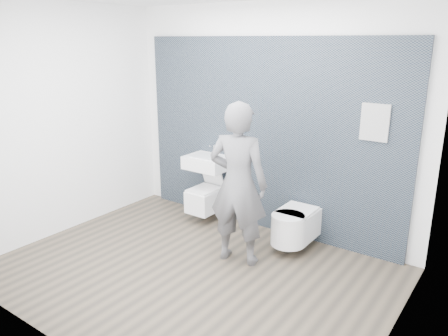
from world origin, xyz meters
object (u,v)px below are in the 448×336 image
Objects in this scene: washbasin at (207,162)px; toilet_rounded at (293,226)px; toilet_square at (206,198)px; visitor at (238,184)px.

washbasin reaches higher than toilet_rounded.
washbasin reaches higher than toilet_square.
toilet_rounded is at bearing -3.92° from toilet_square.
washbasin is at bearing 90.00° from toilet_square.
toilet_rounded is (1.35, -0.13, -0.51)m from washbasin.
toilet_square is at bearing -90.00° from washbasin.
visitor is (-0.38, -0.59, 0.60)m from toilet_rounded.
visitor reaches higher than toilet_square.
toilet_square is at bearing 176.08° from toilet_rounded.
washbasin is 0.84× the size of toilet_rounded.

